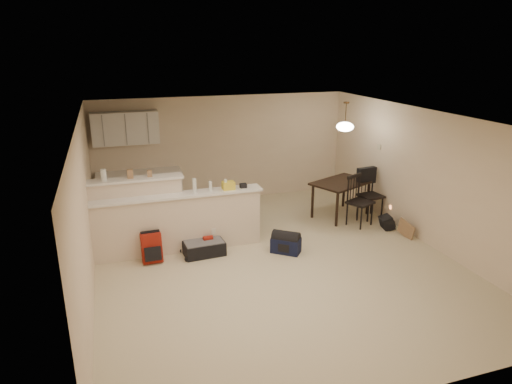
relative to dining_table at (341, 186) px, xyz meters
name	(u,v)px	position (x,y,z in m)	size (l,w,h in m)	color
room	(275,192)	(-2.15, -1.59, 0.56)	(7.00, 7.02, 2.50)	beige
breakfast_bar	(164,220)	(-3.90, -0.61, -0.08)	(3.08, 0.58, 1.39)	beige
upper_cabinets	(125,128)	(-4.35, 1.73, 1.21)	(1.40, 0.34, 0.70)	white
kitchen_counter	(141,193)	(-4.15, 1.60, -0.24)	(1.80, 0.60, 0.90)	white
thermostat	(379,147)	(0.84, -0.04, 0.81)	(0.02, 0.12, 0.12)	beige
jar	(104,175)	(-4.85, -0.47, 0.80)	(0.10, 0.10, 0.20)	silver
cereal_box	(130,174)	(-4.41, -0.47, 0.78)	(0.10, 0.07, 0.16)	#98734E
small_box	(150,173)	(-4.08, -0.47, 0.76)	(0.08, 0.06, 0.12)	#98734E
bottle_a	(194,186)	(-3.33, -0.69, 0.53)	(0.07, 0.07, 0.26)	silver
bottle_b	(210,186)	(-3.05, -0.69, 0.49)	(0.06, 0.06, 0.18)	silver
bag_lump	(228,186)	(-2.71, -0.69, 0.47)	(0.22, 0.18, 0.14)	#98734E
pouch	(243,186)	(-2.43, -0.69, 0.44)	(0.12, 0.10, 0.08)	#98734E
extra_item_x	(226,184)	(-2.76, -0.69, 0.50)	(0.06, 0.06, 0.19)	silver
dining_table	(341,186)	(0.00, 0.00, 0.00)	(1.49, 1.27, 0.78)	black
pendant_lamp	(345,126)	(0.00, 0.00, 1.30)	(0.36, 0.36, 0.62)	brown
dining_chair_near	(360,201)	(0.12, -0.62, -0.16)	(0.46, 0.44, 1.06)	black
dining_chair_far	(371,194)	(0.55, -0.31, -0.16)	(0.47, 0.44, 1.06)	black
suitcase	(204,248)	(-3.27, -0.98, -0.57)	(0.72, 0.46, 0.24)	black
red_backpack	(152,248)	(-4.18, -0.98, -0.43)	(0.34, 0.21, 0.52)	maroon
navy_duffel	(286,245)	(-1.83, -1.37, -0.55)	(0.52, 0.28, 0.28)	#101633
black_daypack	(387,223)	(0.55, -0.98, -0.56)	(0.30, 0.21, 0.27)	black
cardboard_sheet	(406,229)	(0.67, -1.45, -0.53)	(0.42, 0.02, 0.32)	#98734E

